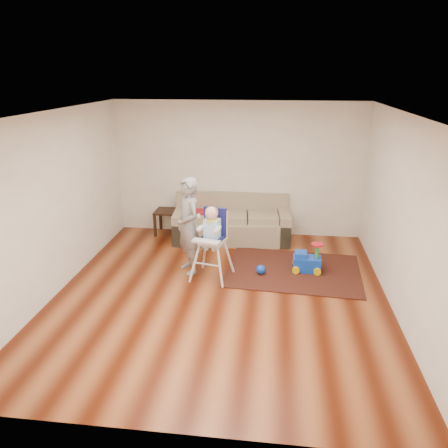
# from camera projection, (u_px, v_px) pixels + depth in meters

# --- Properties ---
(ground) EXTENTS (5.50, 5.50, 0.00)m
(ground) POSITION_uv_depth(u_px,v_px,m) (221.00, 294.00, 6.67)
(ground) COLOR #481505
(ground) RESTS_ON ground
(room_envelope) EXTENTS (5.04, 5.52, 2.72)m
(room_envelope) POSITION_uv_depth(u_px,v_px,m) (225.00, 166.00, 6.54)
(room_envelope) COLOR beige
(room_envelope) RESTS_ON ground
(sofa) EXTENTS (2.35, 1.13, 0.88)m
(sofa) POSITION_uv_depth(u_px,v_px,m) (231.00, 219.00, 8.69)
(sofa) COLOR gray
(sofa) RESTS_ON ground
(side_table) EXTENTS (0.50, 0.50, 0.50)m
(side_table) POSITION_uv_depth(u_px,v_px,m) (168.00, 222.00, 9.10)
(side_table) COLOR black
(side_table) RESTS_ON ground
(area_rug) EXTENTS (2.34, 1.82, 0.02)m
(area_rug) POSITION_uv_depth(u_px,v_px,m) (293.00, 270.00, 7.45)
(area_rug) COLOR #331411
(area_rug) RESTS_ON ground
(ride_on_toy) EXTENTS (0.48, 0.35, 0.51)m
(ride_on_toy) POSITION_uv_depth(u_px,v_px,m) (307.00, 257.00, 7.35)
(ride_on_toy) COLOR blue
(ride_on_toy) RESTS_ON area_rug
(toy_ball) EXTENTS (0.16, 0.16, 0.16)m
(toy_ball) POSITION_uv_depth(u_px,v_px,m) (261.00, 270.00, 7.28)
(toy_ball) COLOR blue
(toy_ball) RESTS_ON area_rug
(high_chair) EXTENTS (0.68, 0.68, 1.23)m
(high_chair) POSITION_uv_depth(u_px,v_px,m) (212.00, 244.00, 7.03)
(high_chair) COLOR silver
(high_chair) RESTS_ON ground
(adult) EXTENTS (0.65, 0.71, 1.63)m
(adult) POSITION_uv_depth(u_px,v_px,m) (188.00, 226.00, 7.19)
(adult) COLOR gray
(adult) RESTS_ON ground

